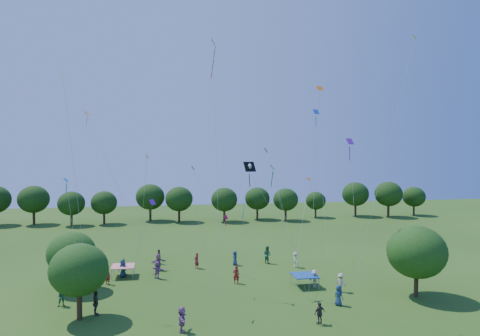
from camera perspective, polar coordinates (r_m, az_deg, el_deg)
name	(u,v)px	position (r m, az deg, el deg)	size (l,w,h in m)	color
near_tree_west	(79,270)	(34.29, -20.68, -12.59)	(4.26, 4.26, 5.62)	#422B19
near_tree_north	(71,253)	(41.52, -21.55, -10.53)	(4.22, 4.22, 5.25)	#422B19
near_tree_east	(417,252)	(39.91, 22.48, -10.30)	(4.94, 4.94, 6.09)	#422B19
treeline	(190,199)	(77.37, -6.65, -4.07)	(88.01, 8.77, 6.77)	#422B19
tent_red_stripe	(123,266)	(44.94, -15.33, -12.53)	(2.20, 2.20, 1.10)	red
tent_blue	(305,275)	(40.84, 8.63, -13.97)	(2.20, 2.20, 1.10)	#164390
crowd_person_0	(235,258)	(47.68, -0.68, -11.93)	(0.77, 0.41, 1.55)	navy
crowd_person_1	(108,276)	(42.91, -17.23, -13.59)	(0.59, 0.38, 1.57)	maroon
crowd_person_2	(267,255)	(48.54, 3.64, -11.46)	(0.95, 0.51, 1.92)	#2A6442
crowd_person_3	(341,283)	(40.04, 13.32, -14.64)	(1.08, 0.48, 1.65)	#BEAB98
crowd_person_4	(96,303)	(35.47, -18.68, -16.73)	(1.09, 0.49, 1.86)	#37332C
crowd_person_5	(182,319)	(31.27, -7.75, -19.36)	(1.63, 0.58, 1.75)	#884F88
crowd_person_6	(123,268)	(44.84, -15.37, -12.77)	(0.87, 0.47, 1.76)	navy
crowd_person_7	(197,261)	(46.62, -5.81, -12.18)	(0.63, 0.40, 1.69)	maroon
crowd_person_8	(123,267)	(45.84, -15.33, -12.56)	(0.77, 0.42, 1.56)	#214D26
crowd_person_9	(296,260)	(47.24, 7.43, -12.02)	(1.08, 0.48, 1.65)	beige
crowd_person_10	(159,257)	(49.05, -10.75, -11.54)	(0.94, 0.43, 1.60)	#3A352E
crowd_person_11	(158,262)	(46.41, -10.82, -12.23)	(1.63, 0.58, 1.74)	#884F73
crowd_person_12	(339,295)	(36.69, 13.02, -16.21)	(0.81, 0.44, 1.63)	navy
crowd_person_13	(236,275)	(41.35, -0.52, -14.02)	(0.63, 0.40, 1.68)	maroon
crowd_person_14	(62,297)	(38.37, -22.62, -15.57)	(0.76, 0.41, 1.54)	#29603B
crowd_person_15	(315,279)	(40.83, 9.92, -14.33)	(1.04, 0.47, 1.59)	#C4AD9D
crowd_person_16	(320,313)	(32.80, 10.58, -18.48)	(0.93, 0.42, 1.59)	#372E2C
crowd_person_17	(157,270)	(43.59, -10.98, -13.21)	(1.58, 0.57, 1.70)	#99599A
pirate_kite	(251,169)	(37.89, 1.50, -0.17)	(5.86, 1.54, 10.19)	black
red_high_kite	(214,86)	(39.55, -3.45, 10.84)	(0.45, 4.99, 21.53)	red
small_kite_0	(317,143)	(33.38, 10.21, 3.35)	(1.00, 0.46, 16.10)	#E85B0D
small_kite_1	(145,185)	(43.23, -12.57, -2.17)	(1.12, 0.79, 10.80)	orange
small_kite_2	(398,105)	(41.05, 20.34, 7.93)	(5.85, 0.68, 21.60)	#BAC911
small_kite_3	(280,197)	(31.37, 5.29, -3.85)	(3.49, 2.13, 10.11)	#178121
small_kite_4	(205,195)	(38.30, -4.69, -3.62)	(4.38, 2.76, 9.80)	#1241B5
small_kite_5	(351,161)	(39.38, 14.60, 0.87)	(0.75, 1.85, 12.27)	#6D1BA2
small_kite_6	(196,207)	(33.36, -5.93, -5.14)	(1.85, 2.01, 8.20)	white
small_kite_7	(69,205)	(35.84, -21.79, -4.64)	(1.01, 1.41, 9.03)	#0E8CD5
small_kite_8	(224,223)	(43.55, -2.13, -7.38)	(1.23, 3.18, 4.73)	#C50B38
small_kite_9	(306,196)	(49.56, 8.82, -3.72)	(3.18, 4.99, 8.09)	orange
small_kite_10	(98,141)	(49.42, -18.42, 3.47)	(6.93, 3.48, 15.58)	#FEA716
small_kite_11	(271,168)	(49.25, 4.12, -0.04)	(2.11, 5.77, 11.54)	#2F8818
small_kite_12	(318,134)	(50.80, 10.35, 4.49)	(1.53, 7.17, 16.17)	blue
small_kite_13	(150,210)	(42.01, -11.89, -5.51)	(2.23, 1.54, 6.52)	#6B1CAD
small_kite_14	(70,132)	(37.50, -21.78, 4.45)	(2.21, 1.31, 17.60)	white
small_kite_15	(244,215)	(36.72, 0.49, -6.35)	(0.55, 0.96, 6.88)	#0D9BCD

